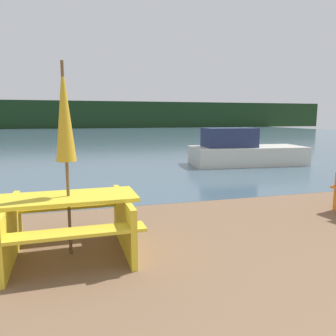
% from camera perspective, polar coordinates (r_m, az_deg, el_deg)
% --- Properties ---
extents(water, '(60.00, 50.00, 0.00)m').
position_cam_1_polar(water, '(30.98, -12.06, 5.63)').
color(water, '#425B6B').
rests_on(water, ground_plane).
extents(far_treeline, '(80.00, 1.60, 4.00)m').
position_cam_1_polar(far_treeline, '(50.91, -13.67, 9.02)').
color(far_treeline, '#193319').
rests_on(far_treeline, water).
extents(picnic_table_yellow, '(1.62, 1.41, 0.72)m').
position_cam_1_polar(picnic_table_yellow, '(4.14, -16.79, -8.48)').
color(picnic_table_yellow, yellow).
rests_on(picnic_table_yellow, ground_plane).
extents(umbrella_gold, '(0.23, 0.23, 2.27)m').
position_cam_1_polar(umbrella_gold, '(3.96, -17.60, 8.91)').
color(umbrella_gold, brown).
rests_on(umbrella_gold, ground_plane).
extents(boat, '(4.02, 1.89, 1.28)m').
position_cam_1_polar(boat, '(11.71, 12.95, 2.88)').
color(boat, beige).
rests_on(boat, water).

